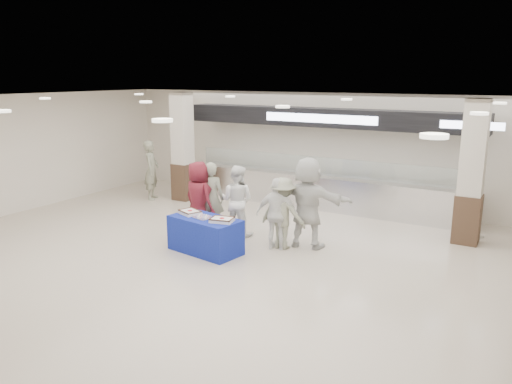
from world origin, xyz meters
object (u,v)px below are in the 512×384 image
Objects in this scene: civilian_white at (308,203)px; cupcake_tray at (202,217)px; chef_tall at (237,201)px; chef_short at (277,214)px; soldier_bg at (152,170)px; sheet_cake_right at (222,219)px; soldier_a at (211,198)px; soldier_b at (283,213)px; civilian_maroon at (199,199)px; sheet_cake_left at (190,212)px; display_table at (205,235)px.

cupcake_tray is at bearing 32.42° from civilian_white.
chef_short is at bearing 154.54° from chef_tall.
civilian_white reaches higher than soldier_bg.
soldier_a reaches higher than sheet_cake_right.
soldier_bg is at bearing 146.60° from sheet_cake_right.
soldier_b is at bearing 52.85° from sheet_cake_right.
sheet_cake_right is 0.30× the size of civilian_maroon.
chef_tall is (0.41, 1.25, 0.03)m from sheet_cake_left.
civilian_maroon is at bearing 22.67° from chef_tall.
soldier_b is (2.13, 0.17, -0.09)m from civilian_maroon.
soldier_b is at bearing 39.42° from cupcake_tray.
sheet_cake_right is 1.92m from civilian_white.
display_table is 0.87× the size of soldier_bg.
sheet_cake_left is 1.05× the size of sheet_cake_right.
soldier_bg is at bearing -22.30° from soldier_b.
soldier_b is at bearing 47.95° from display_table.
soldier_bg is (-4.13, 3.05, 0.11)m from cupcake_tray.
sheet_cake_left is 0.35× the size of soldier_b.
soldier_a is 1.10× the size of soldier_b.
sheet_cake_right is at bearing 158.57° from civilian_maroon.
soldier_a is 1.88m from chef_short.
civilian_white is at bearing 30.64° from sheet_cake_left.
soldier_bg is at bearing -36.52° from chef_short.
chef_short is (1.22, 0.94, 0.41)m from display_table.
civilian_maroon reaches higher than sheet_cake_left.
sheet_cake_right is at bearing 116.44° from soldier_a.
soldier_b is at bearing -160.95° from civilian_maroon.
sheet_cake_right is 5.54m from soldier_bg.
sheet_cake_left is 0.32× the size of soldier_a.
chef_tall is at bearing -32.98° from chef_short.
cupcake_tray is 0.24× the size of chef_tall.
chef_tall is 1.79m from civilian_white.
display_table is at bearing 36.33° from soldier_b.
civilian_maroon reaches higher than sheet_cake_right.
display_table is 0.93× the size of chef_tall.
chef_tall is at bearing -138.45° from soldier_bg.
civilian_white is (0.43, 0.33, 0.22)m from soldier_b.
chef_tall is at bearing -178.56° from soldier_a.
soldier_b is at bearing 28.67° from sheet_cake_left.
civilian_maroon is 1.12× the size of soldier_b.
soldier_a reaches higher than display_table.
chef_short is (0.76, 0.99, -0.02)m from sheet_cake_right.
soldier_bg reaches higher than soldier_b.
soldier_bg is at bearing -22.01° from civilian_white.
chef_tall reaches higher than soldier_b.
soldier_b is at bearing 31.35° from civilian_white.
soldier_bg reaches higher than chef_tall.
chef_tall is at bearing 90.83° from cupcake_tray.
soldier_b reaches higher than sheet_cake_left.
sheet_cake_left reaches higher than display_table.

